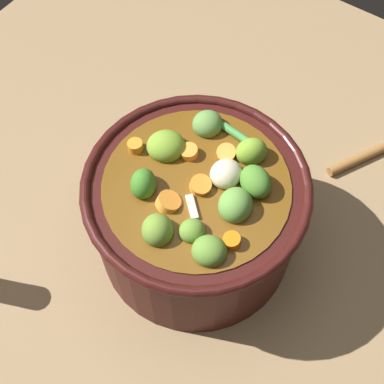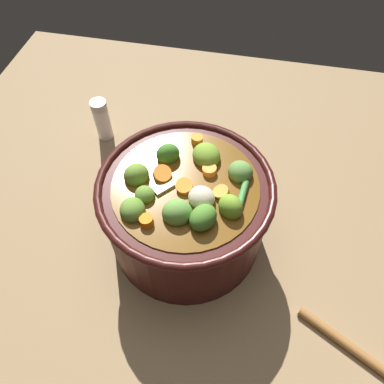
# 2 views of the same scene
# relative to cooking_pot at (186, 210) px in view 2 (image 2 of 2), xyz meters

# --- Properties ---
(ground_plane) EXTENTS (1.10, 1.10, 0.00)m
(ground_plane) POSITION_rel_cooking_pot_xyz_m (-0.00, 0.00, -0.08)
(ground_plane) COLOR #8C704C
(cooking_pot) EXTENTS (0.27, 0.27, 0.17)m
(cooking_pot) POSITION_rel_cooking_pot_xyz_m (0.00, 0.00, 0.00)
(cooking_pot) COLOR #38110F
(cooking_pot) RESTS_ON ground_plane
(salt_shaker) EXTENTS (0.03, 0.03, 0.09)m
(salt_shaker) POSITION_rel_cooking_pot_xyz_m (-0.22, 0.20, -0.03)
(salt_shaker) COLOR silver
(salt_shaker) RESTS_ON ground_plane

